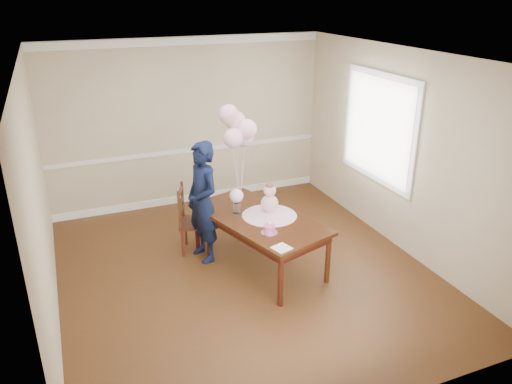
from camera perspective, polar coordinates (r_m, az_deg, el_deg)
name	(u,v)px	position (r m, az deg, el deg)	size (l,w,h in m)	color
floor	(245,272)	(6.49, -1.28, -9.12)	(4.50, 5.00, 0.00)	#381E0E
ceiling	(243,56)	(5.57, -1.52, 15.25)	(4.50, 5.00, 0.02)	white
wall_back	(188,124)	(8.18, -7.72, 7.76)	(4.50, 0.02, 2.70)	tan
wall_front	(362,281)	(3.90, 12.07, -9.87)	(4.50, 0.02, 2.70)	tan
wall_left	(39,202)	(5.57, -23.56, -1.10)	(0.02, 5.00, 2.70)	tan
wall_right	(401,151)	(6.97, 16.20, 4.48)	(0.02, 5.00, 2.70)	tan
chair_rail_trim	(190,150)	(8.29, -7.55, 4.74)	(4.50, 0.02, 0.07)	white
crown_molding	(184,41)	(7.94, -8.20, 16.71)	(4.50, 0.02, 0.12)	white
baseboard_trim	(193,197)	(8.58, -7.26, -0.61)	(4.50, 0.02, 0.12)	white
window_frame	(379,128)	(7.29, 13.84, 7.12)	(0.02, 1.66, 1.56)	silver
window_blinds	(378,128)	(7.28, 13.73, 7.11)	(0.01, 1.50, 1.40)	silver
dining_table_top	(259,219)	(6.33, 0.32, -3.07)	(0.93, 1.85, 0.05)	black
table_apron	(259,224)	(6.36, 0.31, -3.64)	(0.83, 1.76, 0.09)	black
table_leg_fl	(281,281)	(5.71, 2.83, -10.14)	(0.06, 0.06, 0.65)	black
table_leg_fr	(328,259)	(6.19, 8.21, -7.58)	(0.06, 0.06, 0.65)	black
table_leg_bl	(197,229)	(6.89, -6.74, -4.19)	(0.06, 0.06, 0.65)	black
table_leg_br	(242,213)	(7.30, -1.64, -2.46)	(0.06, 0.06, 0.65)	black
baby_skirt	(269,212)	(6.35, 1.55, -2.30)	(0.70, 0.70, 0.09)	#E9ABC5
baby_torso	(270,203)	(6.30, 1.56, -1.31)	(0.22, 0.22, 0.22)	pink
baby_head	(270,191)	(6.23, 1.58, 0.17)	(0.16, 0.16, 0.16)	beige
baby_hair	(270,186)	(6.21, 1.58, 0.65)	(0.11, 0.11, 0.11)	brown
cake_platter	(269,233)	(5.92, 1.53, -4.67)	(0.20, 0.20, 0.01)	silver
birthday_cake	(269,229)	(5.90, 1.53, -4.24)	(0.14, 0.14, 0.09)	#D6438C
cake_flower_a	(269,224)	(5.88, 1.54, -3.72)	(0.03, 0.03, 0.03)	white
cake_flower_b	(270,223)	(5.90, 1.63, -3.58)	(0.03, 0.03, 0.03)	white
rose_vase_near	(237,208)	(6.41, -2.23, -1.80)	(0.09, 0.09, 0.15)	silver
roses_near	(236,196)	(6.34, -2.25, -0.43)	(0.18, 0.18, 0.18)	#F7CFD9
napkin	(282,248)	(5.60, 2.95, -6.40)	(0.19, 0.19, 0.01)	white
balloon_weight	(240,202)	(6.73, -1.86, -1.16)	(0.04, 0.04, 0.02)	#BBBCC0
balloon_a	(233,138)	(6.36, -2.62, 6.20)	(0.26, 0.26, 0.26)	#FFB4D5
balloon_b	(247,129)	(6.41, -1.06, 7.21)	(0.26, 0.26, 0.26)	#FFB4CF
balloon_c	(235,121)	(6.45, -2.36, 8.14)	(0.26, 0.26, 0.26)	#E5A2AE
balloon_d	(229,115)	(6.39, -3.14, 8.84)	(0.26, 0.26, 0.26)	#E4A2B5
balloon_e	(244,137)	(6.57, -1.39, 6.32)	(0.26, 0.26, 0.26)	#FFB4CB
balloon_ribbon_a	(237,176)	(6.56, -2.22, 1.85)	(0.00, 0.00, 0.78)	white
balloon_ribbon_b	(243,172)	(6.58, -1.46, 2.35)	(0.00, 0.00, 0.87)	white
balloon_ribbon_c	(238,167)	(6.59, -2.09, 2.82)	(0.00, 0.00, 0.96)	white
balloon_ribbon_d	(235,165)	(6.55, -2.47, 3.13)	(0.00, 0.00, 1.05)	silver
balloon_ribbon_e	(242,175)	(6.66, -1.62, 1.97)	(0.00, 0.00, 0.73)	white
dining_chair_seat	(196,223)	(6.84, -6.88, -3.51)	(0.41, 0.41, 0.05)	black
chair_leg_fl	(183,243)	(6.81, -8.36, -5.79)	(0.04, 0.04, 0.40)	#3E1510
chair_leg_fr	(208,243)	(6.77, -5.52, -5.82)	(0.04, 0.04, 0.40)	#35140E
chair_leg_bl	(186,232)	(7.11, -8.02, -4.50)	(0.04, 0.04, 0.40)	#34180E
chair_leg_br	(210,232)	(7.07, -5.30, -4.52)	(0.04, 0.04, 0.40)	#3A210F
chair_back_post_l	(179,210)	(6.60, -8.76, -2.02)	(0.04, 0.04, 0.52)	#3E1D11
chair_back_post_r	(183,200)	(6.90, -8.39, -0.86)	(0.04, 0.04, 0.52)	#3D2010
chair_slat_low	(181,212)	(6.80, -8.52, -2.29)	(0.03, 0.37, 0.05)	#391C0F
chair_slat_mid	(181,202)	(6.74, -8.59, -1.13)	(0.03, 0.37, 0.05)	#351C0E
chair_slat_top	(180,192)	(6.68, -8.66, 0.04)	(0.03, 0.37, 0.05)	#3E1B11
woman	(203,202)	(6.49, -6.11, -1.17)	(0.59, 0.39, 1.62)	black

